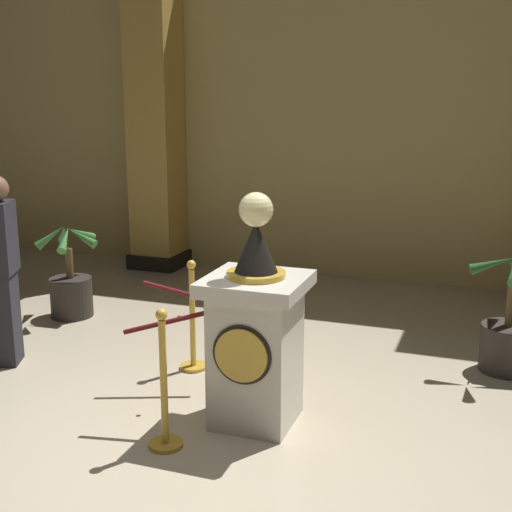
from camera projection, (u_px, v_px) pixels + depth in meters
name	position (u px, v px, depth m)	size (l,w,h in m)	color
ground_plane	(199.00, 442.00, 4.72)	(11.34, 11.34, 0.00)	beige
back_wall	(352.00, 116.00, 8.65)	(11.34, 0.16, 4.20)	tan
pedestal_clock	(256.00, 334.00, 4.88)	(0.70, 0.70, 1.71)	beige
stanchion_near	(193.00, 332.00, 5.92)	(0.24, 0.24, 0.99)	gold
stanchion_far	(164.00, 400.00, 4.59)	(0.24, 0.24, 0.99)	gold
velvet_rope	(179.00, 307.00, 5.15)	(0.88, 0.89, 0.22)	#591419
column_left	(156.00, 123.00, 9.18)	(0.73, 0.73, 4.03)	black
potted_palm_left	(71.00, 287.00, 7.35)	(0.67, 0.67, 1.05)	#2D2823
potted_palm_right	(508.00, 336.00, 5.88)	(0.75, 0.75, 1.11)	#2D2823
bystander_guest	(2.00, 266.00, 5.93)	(0.35, 0.42, 1.70)	#26262D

